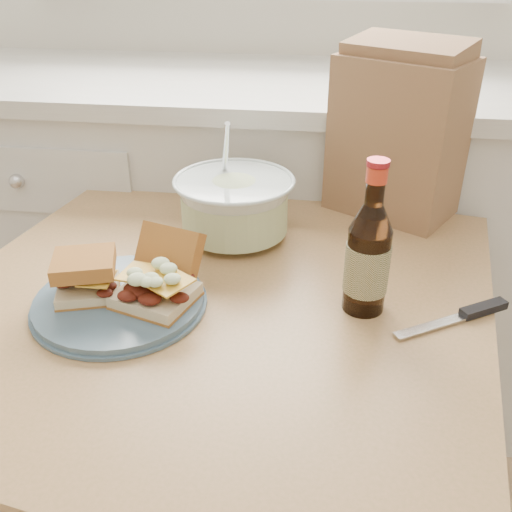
# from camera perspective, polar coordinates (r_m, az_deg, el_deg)

# --- Properties ---
(cabinet_run) EXTENTS (2.50, 0.64, 0.94)m
(cabinet_run) POSITION_cam_1_polar(r_m,az_deg,el_deg) (1.69, -0.82, 1.84)
(cabinet_run) COLOR silver
(cabinet_run) RESTS_ON ground
(dining_table) EXTENTS (1.02, 1.02, 0.74)m
(dining_table) POSITION_cam_1_polar(r_m,az_deg,el_deg) (1.01, -3.98, -8.86)
(dining_table) COLOR tan
(dining_table) RESTS_ON ground
(plate) EXTENTS (0.27, 0.27, 0.02)m
(plate) POSITION_cam_1_polar(r_m,az_deg,el_deg) (0.94, -13.48, -4.44)
(plate) COLOR #496376
(plate) RESTS_ON dining_table
(sandwich_left) EXTENTS (0.12, 0.11, 0.07)m
(sandwich_left) POSITION_cam_1_polar(r_m,az_deg,el_deg) (0.93, -16.64, -1.90)
(sandwich_left) COLOR beige
(sandwich_left) RESTS_ON plate
(sandwich_right) EXTENTS (0.14, 0.18, 0.10)m
(sandwich_right) POSITION_cam_1_polar(r_m,az_deg,el_deg) (0.91, -9.62, -2.02)
(sandwich_right) COLOR beige
(sandwich_right) RESTS_ON plate
(coleslaw_bowl) EXTENTS (0.23, 0.23, 0.23)m
(coleslaw_bowl) POSITION_cam_1_polar(r_m,az_deg,el_deg) (1.10, -2.16, 4.81)
(coleslaw_bowl) COLOR silver
(coleslaw_bowl) RESTS_ON dining_table
(beer_bottle) EXTENTS (0.07, 0.07, 0.25)m
(beer_bottle) POSITION_cam_1_polar(r_m,az_deg,el_deg) (0.88, 11.12, -0.05)
(beer_bottle) COLOR black
(beer_bottle) RESTS_ON dining_table
(knife) EXTENTS (0.19, 0.13, 0.01)m
(knife) POSITION_cam_1_polar(r_m,az_deg,el_deg) (0.95, 20.66, -5.36)
(knife) COLOR silver
(knife) RESTS_ON dining_table
(paper_bag) EXTENTS (0.29, 0.26, 0.32)m
(paper_bag) POSITION_cam_1_polar(r_m,az_deg,el_deg) (1.21, 13.98, 11.41)
(paper_bag) COLOR #926746
(paper_bag) RESTS_ON dining_table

